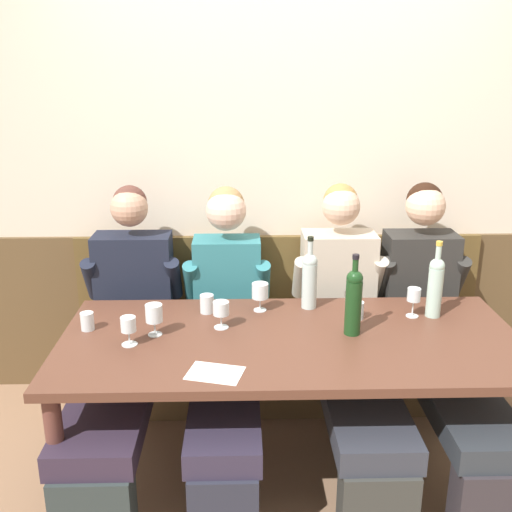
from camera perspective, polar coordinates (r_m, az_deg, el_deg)
name	(u,v)px	position (r m, az deg, el deg)	size (l,w,h in m)	color
ground_plane	(290,496)	(2.93, 3.29, -22.01)	(6.80, 6.80, 0.02)	#8E6A4E
room_wall_back	(279,153)	(3.37, 2.19, 9.89)	(6.80, 0.08, 2.80)	beige
wood_wainscot_panel	(277,311)	(3.57, 2.07, -5.26)	(6.80, 0.03, 0.93)	brown
wall_bench	(279,355)	(3.46, 2.25, -9.45)	(2.32, 0.42, 0.94)	brown
dining_table	(291,353)	(2.66, 3.33, -9.27)	(2.02, 0.90, 0.73)	#563225
person_left_seat	(123,335)	(3.01, -12.64, -7.41)	(0.52, 1.31, 1.27)	#2B3434
person_right_seat	(226,329)	(2.96, -2.88, -6.99)	(0.46, 1.32, 1.26)	#252734
person_center_right_seat	(348,328)	(3.01, 8.83, -6.89)	(0.50, 1.32, 1.27)	#333431
person_center_left_seat	(437,326)	(3.12, 17.00, -6.41)	(0.49, 1.32, 1.28)	#2F2A2F
wine_bottle_amber_mid	(435,285)	(2.90, 16.85, -2.66)	(0.07, 0.07, 0.37)	#ABCABC
wine_bottle_green_tall	(354,300)	(2.62, 9.36, -4.16)	(0.07, 0.07, 0.37)	#173B19
wine_bottle_clear_water	(309,278)	(2.89, 5.16, -2.14)	(0.07, 0.07, 0.36)	silver
wine_glass_mid_right	(260,292)	(2.86, 0.39, -3.49)	(0.08, 0.08, 0.14)	silver
wine_glass_mid_left	(414,296)	(2.88, 14.92, -3.77)	(0.06, 0.06, 0.14)	silver
wine_glass_right_end	(154,315)	(2.64, -9.77, -5.59)	(0.08, 0.08, 0.14)	silver
wine_glass_near_bucket	(128,326)	(2.57, -12.16, -6.61)	(0.07, 0.07, 0.13)	silver
wine_glass_center_rear	(221,309)	(2.68, -3.38, -5.13)	(0.07, 0.07, 0.13)	silver
water_tumbler_right	(357,310)	(2.83, 9.70, -5.17)	(0.06, 0.06, 0.08)	silver
water_tumbler_center	(87,321)	(2.78, -15.90, -6.05)	(0.06, 0.06, 0.08)	silver
water_tumbler_left	(207,304)	(2.86, -4.74, -4.59)	(0.07, 0.07, 0.09)	silver
tasting_sheet_left_guest	(215,373)	(2.34, -3.96, -11.15)	(0.21, 0.15, 0.00)	white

